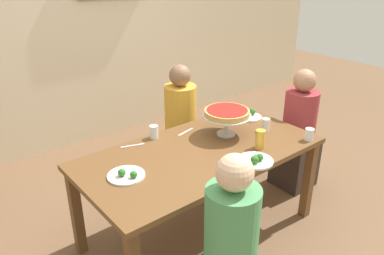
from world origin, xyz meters
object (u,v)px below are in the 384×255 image
at_px(salad_plate_spare, 126,175).
at_px(water_glass_clear_far, 309,134).
at_px(diner_far_right, 181,131).
at_px(salad_plate_far_diner, 256,160).
at_px(salad_plate_near_diner, 250,115).
at_px(water_glass_clear_spare, 266,125).
at_px(deep_dish_pizza_stand, 227,114).
at_px(water_glass_clear_near, 154,132).
at_px(diner_head_east, 297,138).
at_px(cutlery_fork_near, 186,132).
at_px(cutlery_knife_near, 132,146).
at_px(beer_glass_amber_tall, 260,139).
at_px(dining_table, 200,160).

height_order(salad_plate_spare, water_glass_clear_far, water_glass_clear_far).
height_order(diner_far_right, salad_plate_far_diner, diner_far_right).
distance_m(salad_plate_near_diner, salad_plate_far_diner, 0.80).
bearing_deg(salad_plate_far_diner, water_glass_clear_spare, 34.02).
bearing_deg(salad_plate_far_diner, diner_far_right, 78.59).
distance_m(salad_plate_near_diner, salad_plate_spare, 1.36).
xyz_separation_m(deep_dish_pizza_stand, water_glass_clear_near, (-0.48, 0.31, -0.13)).
height_order(diner_head_east, cutlery_fork_near, diner_head_east).
distance_m(salad_plate_spare, water_glass_clear_spare, 1.24).
xyz_separation_m(salad_plate_near_diner, cutlery_fork_near, (-0.63, 0.12, -0.02)).
distance_m(diner_far_right, cutlery_fork_near, 0.61).
relative_size(diner_far_right, water_glass_clear_near, 11.06).
height_order(salad_plate_far_diner, salad_plate_spare, salad_plate_far_diner).
height_order(water_glass_clear_far, cutlery_knife_near, water_glass_clear_far).
bearing_deg(water_glass_clear_far, water_glass_clear_spare, 111.61).
bearing_deg(salad_plate_near_diner, diner_far_right, 118.88).
bearing_deg(cutlery_knife_near, salad_plate_spare, 72.83).
distance_m(water_glass_clear_near, water_glass_clear_spare, 0.90).
relative_size(salad_plate_far_diner, salad_plate_spare, 1.03).
height_order(water_glass_clear_spare, cutlery_fork_near, water_glass_clear_spare).
xyz_separation_m(beer_glass_amber_tall, water_glass_clear_spare, (0.27, 0.18, -0.02)).
relative_size(salad_plate_spare, beer_glass_amber_tall, 1.71).
bearing_deg(salad_plate_spare, salad_plate_near_diner, 7.52).
distance_m(deep_dish_pizza_stand, water_glass_clear_spare, 0.36).
bearing_deg(salad_plate_spare, water_glass_clear_far, -17.01).
distance_m(salad_plate_far_diner, water_glass_clear_near, 0.83).
distance_m(water_glass_clear_near, water_glass_clear_far, 1.20).
bearing_deg(cutlery_knife_near, diner_head_east, -176.03).
bearing_deg(salad_plate_spare, diner_far_right, 36.58).
bearing_deg(water_glass_clear_spare, cutlery_knife_near, 155.55).
bearing_deg(water_glass_clear_near, water_glass_clear_far, -40.84).
relative_size(diner_head_east, cutlery_knife_near, 6.39).
bearing_deg(water_glass_clear_near, dining_table, -69.44).
height_order(deep_dish_pizza_stand, water_glass_clear_far, deep_dish_pizza_stand).
xyz_separation_m(deep_dish_pizza_stand, salad_plate_near_diner, (0.40, 0.12, -0.16)).
height_order(salad_plate_near_diner, salad_plate_far_diner, same).
bearing_deg(salad_plate_spare, water_glass_clear_spare, -4.25).
height_order(deep_dish_pizza_stand, salad_plate_spare, deep_dish_pizza_stand).
relative_size(salad_plate_far_diner, water_glass_clear_far, 2.65).
bearing_deg(salad_plate_far_diner, diner_head_east, 19.50).
bearing_deg(cutlery_knife_near, beer_glass_amber_tall, 157.84).
bearing_deg(water_glass_clear_near, cutlery_knife_near, -176.74).
relative_size(salad_plate_spare, water_glass_clear_far, 2.58).
relative_size(dining_table, beer_glass_amber_tall, 12.46).
distance_m(diner_head_east, water_glass_clear_near, 1.41).
height_order(dining_table, water_glass_clear_far, water_glass_clear_far).
relative_size(dining_table, salad_plate_near_diner, 8.27).
distance_m(diner_head_east, beer_glass_amber_tall, 0.89).
bearing_deg(salad_plate_spare, cutlery_knife_near, 53.98).
height_order(deep_dish_pizza_stand, water_glass_clear_near, deep_dish_pizza_stand).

